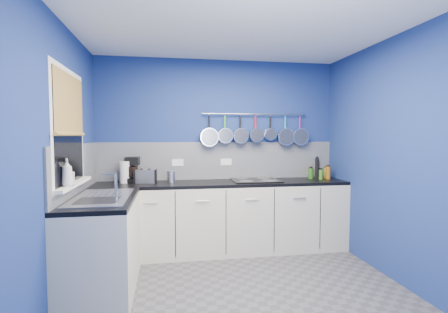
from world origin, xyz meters
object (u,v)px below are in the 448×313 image
object	(u,v)px
paper_towel	(125,172)
canister	(171,177)
soap_bottle_b	(70,176)
hob	(255,180)
soap_bottle_a	(67,173)
toaster	(146,176)
coffee_maker	(132,170)

from	to	relation	value
paper_towel	canister	xyz separation A→B (m)	(0.57, -0.04, -0.06)
soap_bottle_b	hob	bearing A→B (deg)	29.77
soap_bottle_a	toaster	bearing A→B (deg)	64.81
soap_bottle_a	canister	size ratio (longest dim) A/B	1.67
paper_towel	coffee_maker	distance (m)	0.10
soap_bottle_a	coffee_maker	world-z (taller)	soap_bottle_a
soap_bottle_b	paper_towel	world-z (taller)	soap_bottle_b
soap_bottle_b	paper_towel	xyz separation A→B (m)	(0.32, 1.18, -0.10)
hob	soap_bottle_a	bearing A→B (deg)	-148.67
paper_towel	coffee_maker	bearing A→B (deg)	27.06
coffee_maker	toaster	size ratio (longest dim) A/B	1.23
soap_bottle_a	soap_bottle_b	distance (m)	0.08
canister	hob	bearing A→B (deg)	-0.48
soap_bottle_a	soap_bottle_b	size ratio (longest dim) A/B	1.39
soap_bottle_a	canister	bearing A→B (deg)	53.65
coffee_maker	canister	distance (m)	0.50
canister	hob	world-z (taller)	canister
toaster	soap_bottle_b	bearing A→B (deg)	-103.91
soap_bottle_b	paper_towel	size ratio (longest dim) A/B	0.64
soap_bottle_b	canister	bearing A→B (deg)	51.94
canister	hob	xyz separation A→B (m)	(1.08, -0.01, -0.07)
toaster	canister	bearing A→B (deg)	10.56
paper_towel	toaster	xyz separation A→B (m)	(0.25, -0.03, -0.05)
soap_bottle_b	toaster	distance (m)	1.29
toaster	canister	world-z (taller)	toaster
soap_bottle_b	paper_towel	bearing A→B (deg)	74.72
paper_towel	soap_bottle_a	bearing A→B (deg)	-104.43
soap_bottle_a	coffee_maker	size ratio (longest dim) A/B	0.75
soap_bottle_b	coffee_maker	bearing A→B (deg)	71.42
paper_towel	soap_bottle_b	bearing A→B (deg)	-105.28
soap_bottle_a	hob	bearing A→B (deg)	31.33
coffee_maker	toaster	distance (m)	0.19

